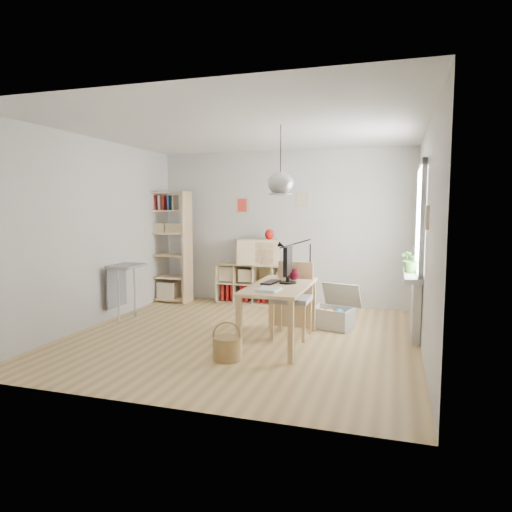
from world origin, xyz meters
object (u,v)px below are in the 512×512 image
(storage_chest, at_px, (334,314))
(drawer_chest, at_px, (258,252))
(desk, at_px, (280,292))
(monitor, at_px, (288,262))
(tall_bookshelf, at_px, (168,242))
(cube_shelf, at_px, (255,287))
(chair, at_px, (293,294))

(storage_chest, relative_size, drawer_chest, 1.04)
(desk, xyz_separation_m, monitor, (0.07, 0.12, 0.36))
(storage_chest, bearing_deg, tall_bookshelf, 179.31)
(cube_shelf, bearing_deg, desk, -65.39)
(cube_shelf, height_order, drawer_chest, drawer_chest)
(monitor, bearing_deg, tall_bookshelf, 139.78)
(cube_shelf, bearing_deg, drawer_chest, -32.00)
(tall_bookshelf, xyz_separation_m, monitor, (2.66, -1.83, -0.07))
(cube_shelf, relative_size, chair, 1.43)
(tall_bookshelf, bearing_deg, cube_shelf, 10.19)
(storage_chest, height_order, drawer_chest, drawer_chest)
(monitor, xyz_separation_m, drawer_chest, (-1.03, 2.07, -0.08))
(chair, distance_m, monitor, 0.53)
(drawer_chest, bearing_deg, tall_bookshelf, 164.58)
(chair, bearing_deg, drawer_chest, 120.35)
(monitor, height_order, drawer_chest, monitor)
(desk, distance_m, tall_bookshelf, 3.27)
(desk, xyz_separation_m, drawer_chest, (-0.96, 2.19, 0.28))
(cube_shelf, relative_size, monitor, 2.55)
(cube_shelf, bearing_deg, monitor, -62.56)
(desk, xyz_separation_m, cube_shelf, (-1.02, 2.23, -0.36))
(cube_shelf, bearing_deg, tall_bookshelf, -169.81)
(desk, xyz_separation_m, storage_chest, (0.55, 0.98, -0.46))
(cube_shelf, relative_size, storage_chest, 1.79)
(cube_shelf, distance_m, drawer_chest, 0.64)
(desk, relative_size, monitor, 2.73)
(storage_chest, bearing_deg, monitor, -102.67)
(storage_chest, bearing_deg, cube_shelf, 157.95)
(cube_shelf, distance_m, tall_bookshelf, 1.77)
(drawer_chest, bearing_deg, chair, -83.88)
(cube_shelf, relative_size, tall_bookshelf, 0.70)
(cube_shelf, distance_m, chair, 2.16)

